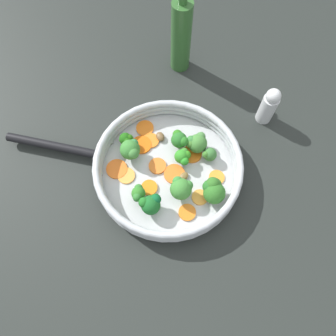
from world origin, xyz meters
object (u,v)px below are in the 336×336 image
object	(u,v)px
carrot_slice_8	(174,174)
carrot_slice_10	(187,212)
carrot_slice_7	(192,154)
oil_bottle	(181,36)
carrot_slice_6	(149,188)
broccoli_floret_0	(214,190)
mushroom_piece_0	(160,137)
broccoli_floret_2	(151,204)
broccoli_floret_6	(209,154)
carrot_slice_3	(217,177)
carrot_slice_11	(157,166)
carrot_slice_4	(117,169)
broccoli_floret_3	(197,143)
carrot_slice_2	(126,176)
salt_shaker	(269,106)
carrot_slice_9	(141,145)
broccoli_floret_9	(183,156)
broccoli_floret_5	(131,150)
carrot_slice_1	(145,128)
carrot_slice_0	(151,140)
broccoli_floret_1	(179,139)
mushroom_piece_1	(184,176)
carrot_slice_5	(200,197)
broccoli_floret_8	(138,194)
broccoli_floret_7	(181,188)
skillet	(168,172)
broccoli_floret_4	(126,139)

from	to	relation	value
carrot_slice_8	carrot_slice_10	size ratio (longest dim) A/B	1.27
carrot_slice_7	oil_bottle	distance (m)	0.29
carrot_slice_6	broccoli_floret_0	distance (m)	0.14
mushroom_piece_0	broccoli_floret_0	bearing A→B (deg)	-69.22
broccoli_floret_2	broccoli_floret_6	distance (m)	0.17
mushroom_piece_0	carrot_slice_3	bearing A→B (deg)	-56.39
carrot_slice_11	broccoli_floret_6	bearing A→B (deg)	-8.17
carrot_slice_4	broccoli_floret_3	size ratio (longest dim) A/B	0.99
carrot_slice_11	oil_bottle	distance (m)	0.32
carrot_slice_10	broccoli_floret_2	distance (m)	0.08
carrot_slice_2	salt_shaker	distance (m)	0.37
carrot_slice_7	carrot_slice_9	world-z (taller)	same
broccoli_floret_9	carrot_slice_6	bearing A→B (deg)	-156.42
broccoli_floret_5	broccoli_floret_9	size ratio (longest dim) A/B	1.32
carrot_slice_1	broccoli_floret_9	xyz separation A→B (m)	(0.06, -0.11, 0.02)
salt_shaker	carrot_slice_0	bearing A→B (deg)	176.67
carrot_slice_8	broccoli_floret_1	distance (m)	0.08
carrot_slice_6	broccoli_floret_9	bearing A→B (deg)	23.58
broccoli_floret_1	mushroom_piece_1	xyz separation A→B (m)	(-0.02, -0.08, -0.03)
carrot_slice_4	carrot_slice_5	size ratio (longest dim) A/B	1.35
broccoli_floret_8	broccoli_floret_5	bearing A→B (deg)	83.03
carrot_slice_2	broccoli_floret_0	world-z (taller)	broccoli_floret_0
oil_bottle	broccoli_floret_7	bearing A→B (deg)	-108.56
carrot_slice_9	broccoli_floret_7	size ratio (longest dim) A/B	0.83
broccoli_floret_0	salt_shaker	bearing A→B (deg)	37.92
carrot_slice_6	broccoli_floret_2	world-z (taller)	broccoli_floret_2
carrot_slice_5	broccoli_floret_0	xyz separation A→B (m)	(0.03, -0.00, 0.03)
broccoli_floret_0	salt_shaker	distance (m)	0.25
carrot_slice_1	carrot_slice_11	size ratio (longest dim) A/B	1.06
carrot_slice_2	mushroom_piece_0	distance (m)	0.12
carrot_slice_6	carrot_slice_11	distance (m)	0.06
skillet	broccoli_floret_0	size ratio (longest dim) A/B	5.62
skillet	carrot_slice_5	size ratio (longest dim) A/B	8.78
broccoli_floret_2	oil_bottle	xyz separation A→B (m)	(0.19, 0.36, 0.06)
carrot_slice_3	carrot_slice_5	bearing A→B (deg)	-147.95
carrot_slice_8	broccoli_floret_0	distance (m)	0.10
salt_shaker	broccoli_floret_7	bearing A→B (deg)	-153.57
broccoli_floret_6	broccoli_floret_1	bearing A→B (deg)	135.43
skillet	carrot_slice_4	distance (m)	0.12
carrot_slice_10	broccoli_floret_3	xyz separation A→B (m)	(0.07, 0.14, 0.03)
carrot_slice_11	broccoli_floret_3	distance (m)	0.10
carrot_slice_2	carrot_slice_8	xyz separation A→B (m)	(0.10, -0.03, 0.00)
carrot_slice_4	broccoli_floret_3	xyz separation A→B (m)	(0.19, -0.00, 0.03)
carrot_slice_9	broccoli_floret_0	world-z (taller)	broccoli_floret_0
carrot_slice_8	broccoli_floret_4	world-z (taller)	broccoli_floret_4
carrot_slice_3	broccoli_floret_2	bearing A→B (deg)	-171.87
carrot_slice_2	skillet	bearing A→B (deg)	-10.16
carrot_slice_2	mushroom_piece_0	xyz separation A→B (m)	(0.10, 0.07, 0.01)
broccoli_floret_3	oil_bottle	distance (m)	0.27
oil_bottle	salt_shaker	bearing A→B (deg)	-57.30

